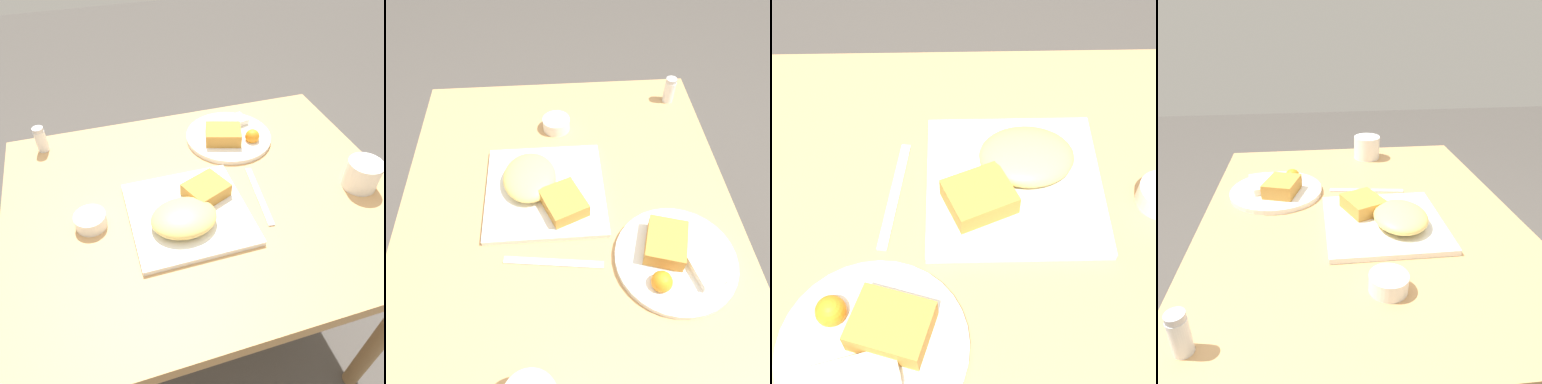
# 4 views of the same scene
# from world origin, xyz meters

# --- Properties ---
(ground_plane) EXTENTS (8.00, 8.00, 0.00)m
(ground_plane) POSITION_xyz_m (0.00, 0.00, 0.00)
(ground_plane) COLOR #4C4742
(dining_table) EXTENTS (1.03, 0.81, 0.73)m
(dining_table) POSITION_xyz_m (0.00, 0.00, 0.64)
(dining_table) COLOR tan
(dining_table) RESTS_ON ground_plane
(plate_square_near) EXTENTS (0.29, 0.29, 0.06)m
(plate_square_near) POSITION_xyz_m (-0.06, -0.06, 0.75)
(plate_square_near) COLOR white
(plate_square_near) RESTS_ON dining_table
(plate_oval_far) EXTENTS (0.26, 0.26, 0.05)m
(plate_oval_far) POSITION_xyz_m (0.15, 0.22, 0.74)
(plate_oval_far) COLOR white
(plate_oval_far) RESTS_ON dining_table
(butter_knife) EXTENTS (0.04, 0.22, 0.00)m
(butter_knife) POSITION_xyz_m (0.14, -0.04, 0.73)
(butter_knife) COLOR silver
(butter_knife) RESTS_ON dining_table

